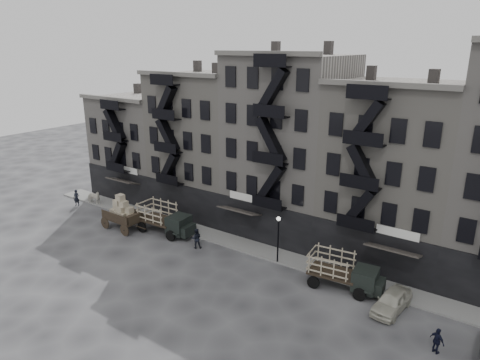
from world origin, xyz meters
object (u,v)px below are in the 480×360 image
Objects in this scene: stake_truck_west at (165,217)px; wagon at (121,210)px; pedestrian_mid at (196,238)px; policeman at (437,341)px; car_east at (392,301)px; pedestrian_west at (77,198)px; stake_truck_east at (344,269)px; horse at (93,198)px.

wagon is at bearing -160.87° from stake_truck_west.
pedestrian_mid is 1.13× the size of policeman.
stake_truck_west is at bearing -174.24° from car_east.
pedestrian_west is 1.13× the size of policeman.
policeman is at bearing -32.41° from stake_truck_east.
horse reaches higher than car_east.
stake_truck_east is (30.71, -0.60, 0.72)m from horse.
car_east is (26.62, 1.22, -1.32)m from wagon.
stake_truck_west is 18.33m from stake_truck_east.
pedestrian_mid is at bearing 178.75° from stake_truck_east.
horse is 17.16m from pedestrian_mid.
policeman is at bearing -9.41° from stake_truck_west.
pedestrian_west is at bearing 179.62° from stake_truck_west.
pedestrian_mid reaches higher than horse.
car_east is at bearing 4.48° from wagon.
stake_truck_west is at bearing 175.02° from stake_truck_east.
pedestrian_west is 1.00× the size of pedestrian_mid.
pedestrian_west is at bearing 173.90° from wagon.
stake_truck_east is at bearing 145.24° from pedestrian_mid.
wagon reaches higher than stake_truck_west.
horse is 30.72m from stake_truck_east.
car_east is 17.56m from pedestrian_mid.
wagon is at bearing 26.64° from policeman.
stake_truck_west is 25.99m from policeman.
pedestrian_west reaches higher than pedestrian_mid.
pedestrian_mid is (18.44, -0.43, -0.00)m from pedestrian_west.
stake_truck_east reaches higher than policeman.
wagon is 0.71× the size of stake_truck_west.
horse is 1.10× the size of pedestrian_mid.
wagon reaches higher than pedestrian_mid.
wagon is 30.20m from policeman.
wagon reaches higher than policeman.
stake_truck_east is 32.09m from pedestrian_west.
stake_truck_east is (18.33, 0.32, -0.11)m from stake_truck_west.
stake_truck_east is (22.70, 2.01, -0.43)m from wagon.
pedestrian_mid is at bearing -105.44° from horse.
stake_truck_west is 3.59× the size of policeman.
wagon is 9.17m from pedestrian_mid.
pedestrian_mid is (-17.56, -0.35, 0.24)m from car_east.
horse is 0.49× the size of wagon.
pedestrian_west is (-1.36, -1.30, 0.07)m from horse.
wagon is at bearing -33.97° from pedestrian_mid.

